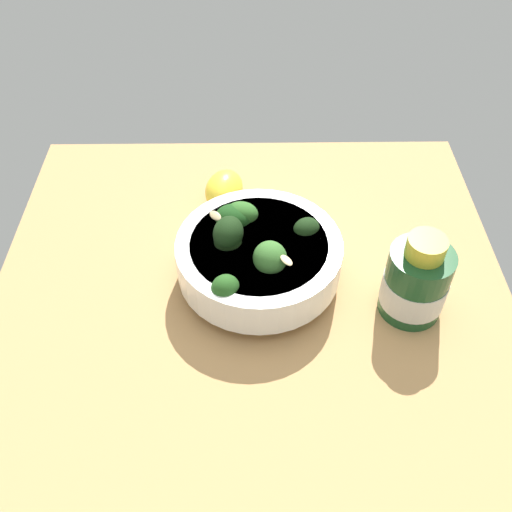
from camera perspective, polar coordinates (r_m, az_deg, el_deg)
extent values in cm
cube|color=tan|center=(71.84, -0.72, -5.24)|extent=(63.27, 63.27, 4.87)
cylinder|color=white|center=(71.27, 0.00, -1.79)|extent=(10.86, 10.86, 1.55)
cylinder|color=white|center=(68.99, 0.00, -0.07)|extent=(19.75, 19.75, 4.65)
cylinder|color=silver|center=(67.61, 0.00, 1.05)|extent=(16.31, 16.31, 0.80)
cylinder|color=#4A8F3C|center=(70.68, 4.65, 1.75)|extent=(1.66, 1.79, 1.55)
ellipsoid|color=black|center=(69.58, 4.72, 2.68)|extent=(4.75, 4.52, 3.68)
cylinder|color=#4A8F3C|center=(68.55, -3.03, 0.43)|extent=(1.69, 1.60, 1.60)
ellipsoid|color=black|center=(67.39, -3.09, 1.39)|extent=(3.73, 4.37, 3.68)
cylinder|color=#2F662B|center=(71.76, -1.64, 3.24)|extent=(1.83, 1.64, 1.55)
ellipsoid|color=#2D6023|center=(70.62, -1.67, 4.24)|extent=(4.01, 4.44, 4.21)
cylinder|color=#589D47|center=(65.93, 1.08, -1.41)|extent=(1.81, 1.77, 1.10)
ellipsoid|color=#386B2B|center=(64.72, 1.10, -0.42)|extent=(5.24, 4.48, 4.58)
cylinder|color=#4A8F3C|center=(64.54, -3.30, -4.20)|extent=(1.65, 1.63, 1.36)
ellipsoid|color=#23511C|center=(63.33, -3.36, -3.29)|extent=(5.27, 5.18, 4.50)
cylinder|color=#2F662B|center=(68.60, -3.00, 1.23)|extent=(1.87, 1.86, 1.75)
ellipsoid|color=black|center=(67.35, -3.06, 2.29)|extent=(5.24, 5.18, 4.40)
cylinder|color=#2F662B|center=(71.60, -2.48, 2.81)|extent=(1.87, 1.97, 1.54)
ellipsoid|color=#194216|center=(70.41, -2.52, 3.84)|extent=(3.78, 4.60, 3.16)
ellipsoid|color=#DBBC84|center=(63.23, 2.71, -0.42)|extent=(2.05, 1.88, 0.50)
ellipsoid|color=#DBBC84|center=(68.89, -2.97, 3.44)|extent=(1.78, 1.87, 1.40)
ellipsoid|color=#DBBC84|center=(69.15, -4.33, 4.00)|extent=(2.00, 2.00, 0.82)
ellipsoid|color=yellow|center=(80.55, -3.43, 6.58)|extent=(8.00, 6.93, 4.87)
cylinder|color=#194723|center=(67.75, 15.23, -2.55)|extent=(7.29, 7.29, 9.04)
cylinder|color=gold|center=(63.75, 16.20, 0.81)|extent=(4.30, 4.30, 2.29)
cylinder|color=silver|center=(68.57, 15.05, -3.16)|extent=(7.43, 7.43, 3.77)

